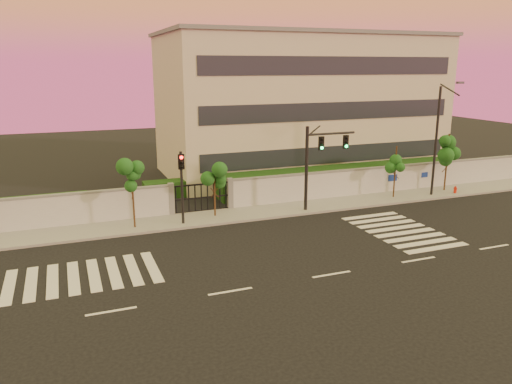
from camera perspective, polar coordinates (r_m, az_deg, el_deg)
ground at (r=23.95m, az=8.62°, el=-9.30°), size 120.00×120.00×0.00m
sidewalk at (r=32.87m, az=-0.47°, el=-2.42°), size 60.00×3.00×0.15m
perimeter_wall at (r=33.99m, az=-1.21°, el=-0.12°), size 60.00×0.36×2.20m
hedge_row at (r=36.90m, az=-1.12°, el=0.63°), size 41.00×4.25×1.80m
institutional_building at (r=45.75m, az=5.02°, el=10.00°), size 24.40×12.40×12.25m
road_markings at (r=26.40m, az=1.55°, el=-6.83°), size 57.00×7.62×0.02m
street_tree_c at (r=29.98m, az=-13.96°, el=1.31°), size 1.30×1.04×4.09m
street_tree_d at (r=31.60m, az=-4.76°, el=1.44°), size 1.34×1.07×3.43m
street_tree_e at (r=37.44m, az=15.70°, el=3.52°), size 1.35×1.08×3.90m
street_tree_f at (r=40.71m, az=21.09°, el=4.57°), size 1.52×1.21×4.52m
traffic_signal_main at (r=33.09m, az=6.94°, el=3.89°), size 3.62×0.36×5.72m
traffic_signal_secondary at (r=30.14m, az=-8.49°, el=1.46°), size 0.36×0.34×4.59m
streetlight_east at (r=38.59m, az=20.10°, el=6.05°), size 0.51×2.04×8.46m
fire_hydrant at (r=40.58m, az=21.80°, el=0.16°), size 0.26×0.25×0.68m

